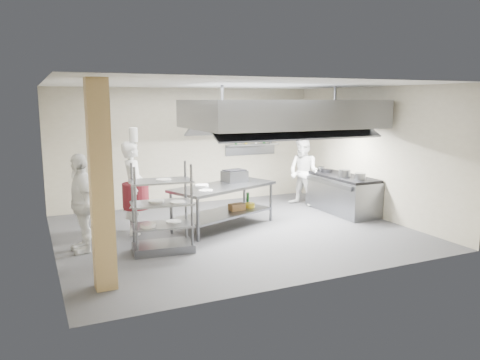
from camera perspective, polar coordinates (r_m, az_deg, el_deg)
name	(u,v)px	position (r m, az deg, el deg)	size (l,w,h in m)	color
floor	(235,231)	(9.77, -0.64, -6.30)	(7.00, 7.00, 0.00)	#282829
ceiling	(235,84)	(9.39, -0.67, 11.58)	(7.00, 7.00, 0.00)	silver
wall_back	(188,147)	(12.25, -6.38, 4.06)	(7.00, 7.00, 0.00)	#9E957D
wall_left	(49,171)	(8.67, -22.31, 1.06)	(6.00, 6.00, 0.00)	#9E957D
wall_right	(372,152)	(11.34, 15.76, 3.30)	(6.00, 6.00, 0.00)	#9E957D
column	(101,186)	(6.85, -16.58, -0.74)	(0.30, 0.30, 3.00)	tan
exhaust_hood	(282,114)	(10.34, 5.08, 8.05)	(4.00, 2.50, 0.60)	gray
hood_strip_a	(244,130)	(9.94, 0.52, 6.17)	(1.60, 0.12, 0.04)	white
hood_strip_b	(316,127)	(10.82, 9.23, 6.34)	(1.60, 0.12, 0.04)	white
wall_shelf	(253,144)	(12.78, 1.55, 4.35)	(1.50, 0.28, 0.04)	gray
island	(223,206)	(10.01, -2.03, -3.21)	(2.34, 0.97, 0.91)	gray
island_worktop	(223,187)	(9.93, -2.05, -0.82)	(2.34, 0.97, 0.06)	gray
island_undershelf	(223,213)	(10.05, -2.03, -4.07)	(2.15, 0.88, 0.04)	slate
pass_rack	(162,208)	(8.43, -9.49, -3.40)	(1.07, 0.62, 1.60)	slate
cooking_range	(342,195)	(11.62, 12.34, -1.79)	(0.80, 2.00, 0.84)	slate
range_top	(343,177)	(11.55, 12.42, 0.40)	(0.78, 1.96, 0.06)	black
chef_head	(134,188)	(9.71, -12.84, -0.93)	(0.69, 0.45, 1.89)	silver
chef_line	(304,172)	(12.09, 7.76, 0.92)	(0.84, 0.65, 1.73)	white
chef_plating	(81,203)	(8.79, -18.79, -2.67)	(1.04, 0.43, 1.78)	silver
griddle	(234,176)	(10.35, -0.68, 0.47)	(0.50, 0.39, 0.24)	slate
wicker_basket	(237,207)	(10.23, -0.39, -3.30)	(0.33, 0.22, 0.14)	olive
stockpot	(345,174)	(11.22, 12.63, 0.76)	(0.27, 0.27, 0.19)	gray
plate_stack	(162,224)	(8.50, -9.44, -5.27)	(0.28, 0.28, 0.05)	white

